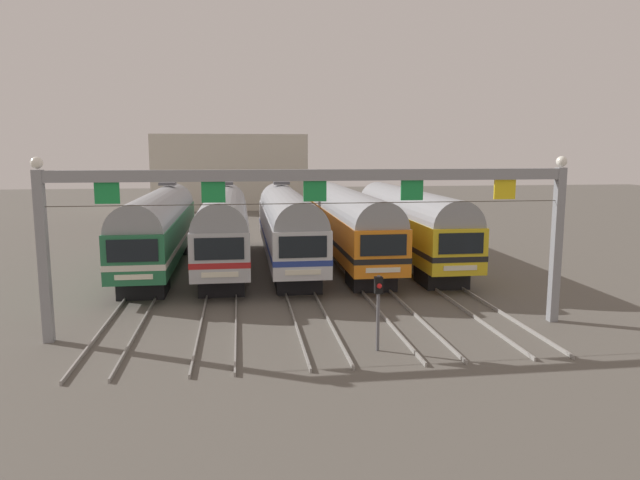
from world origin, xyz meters
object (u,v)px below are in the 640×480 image
commuter_train_stainless (224,225)px  yard_signal_mast (378,298)px  commuter_train_orange (349,223)px  catenary_gantry (315,202)px  commuter_train_silver (288,224)px  commuter_train_green (159,226)px  commuter_train_yellow (409,222)px

commuter_train_stainless → yard_signal_mast: (5.84, -16.17, -0.74)m
commuter_train_orange → catenary_gantry: bearing=-106.1°
commuter_train_silver → commuter_train_orange: (3.89, -0.00, -0.00)m
commuter_train_silver → yard_signal_mast: size_ratio=6.48×
commuter_train_green → catenary_gantry: (7.78, -13.50, 2.53)m
catenary_gantry → yard_signal_mast: 4.65m
commuter_train_silver → catenary_gantry: 13.74m
commuter_train_green → commuter_train_orange: bearing=-0.0°
commuter_train_silver → yard_signal_mast: 16.30m
commuter_train_stainless → commuter_train_silver: size_ratio=1.00×
commuter_train_orange → commuter_train_yellow: size_ratio=1.00×
commuter_train_yellow → yard_signal_mast: size_ratio=6.48×
commuter_train_silver → commuter_train_orange: size_ratio=1.00×
commuter_train_yellow → yard_signal_mast: (-5.84, -16.16, -0.73)m
commuter_train_stainless → commuter_train_yellow: bearing=-0.0°
commuter_train_yellow → commuter_train_green: bearing=180.0°
commuter_train_yellow → catenary_gantry: bearing=-120.0°
commuter_train_stainless → yard_signal_mast: commuter_train_stainless is taller
catenary_gantry → commuter_train_yellow: bearing=60.0°
catenary_gantry → yard_signal_mast: bearing=-53.9°
commuter_train_green → yard_signal_mast: bearing=-59.0°
commuter_train_stainless → commuter_train_orange: commuter_train_stainless is taller
commuter_train_green → commuter_train_stainless: same height
commuter_train_orange → catenary_gantry: size_ratio=0.87×
catenary_gantry → yard_signal_mast: catenary_gantry is taller
catenary_gantry → commuter_train_orange: bearing=73.9°
commuter_train_green → commuter_train_stainless: 3.89m
commuter_train_green → catenary_gantry: size_ratio=0.87×
commuter_train_silver → commuter_train_yellow: (7.78, -0.00, -0.00)m
commuter_train_green → commuter_train_stainless: (3.89, 0.00, 0.00)m
commuter_train_silver → yard_signal_mast: (1.95, -16.17, -0.74)m
commuter_train_green → commuter_train_silver: size_ratio=1.00×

